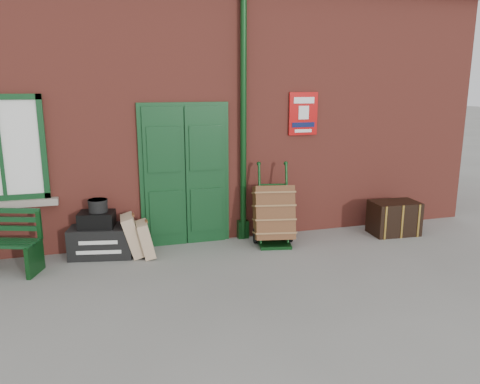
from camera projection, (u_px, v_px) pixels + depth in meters
name	position (u px, v px, depth m)	size (l,w,h in m)	color
ground	(228.00, 275.00, 6.36)	(80.00, 80.00, 0.00)	gray
station_building	(181.00, 103.00, 9.13)	(10.30, 4.30, 4.36)	brown
houdini_trunk	(102.00, 241.00, 7.01)	(0.92, 0.50, 0.46)	black
strongbox	(97.00, 219.00, 6.92)	(0.50, 0.37, 0.23)	black
hatbox	(98.00, 206.00, 6.90)	(0.28, 0.28, 0.18)	black
suitcase_back	(133.00, 235.00, 6.99)	(0.18, 0.44, 0.62)	tan
suitcase_front	(146.00, 239.00, 6.96)	(0.16, 0.40, 0.53)	tan
porter_trolley	(274.00, 214.00, 7.50)	(0.74, 0.78, 1.29)	#0C3312
dark_trunk	(394.00, 218.00, 8.04)	(0.79, 0.52, 0.57)	black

